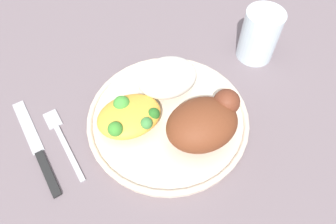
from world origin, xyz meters
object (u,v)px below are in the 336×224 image
(rice_pile, at_px, (167,77))
(knife, at_px, (39,153))
(mac_cheese_with_broccoli, at_px, (129,116))
(fork, at_px, (62,139))
(water_glass, at_px, (260,35))
(plate, at_px, (168,118))
(roasted_chicken, at_px, (205,122))

(rice_pile, distance_m, knife, 0.23)
(mac_cheese_with_broccoli, height_order, knife, mac_cheese_with_broccoli)
(rice_pile, xyz_separation_m, knife, (-0.23, -0.03, -0.04))
(fork, distance_m, water_glass, 0.38)
(plate, bearing_deg, fork, 167.57)
(mac_cheese_with_broccoli, bearing_deg, water_glass, 12.06)
(mac_cheese_with_broccoli, bearing_deg, roasted_chicken, -34.85)
(plate, relative_size, fork, 1.80)
(rice_pile, distance_m, fork, 0.19)
(roasted_chicken, distance_m, knife, 0.25)
(fork, height_order, water_glass, water_glass)
(plate, xyz_separation_m, water_glass, (0.21, 0.07, 0.04))
(plate, relative_size, mac_cheese_with_broccoli, 2.59)
(water_glass, bearing_deg, knife, -173.93)
(rice_pile, bearing_deg, plate, -112.97)
(mac_cheese_with_broccoli, distance_m, fork, 0.11)
(roasted_chicken, xyz_separation_m, mac_cheese_with_broccoli, (-0.09, 0.06, -0.02))
(mac_cheese_with_broccoli, bearing_deg, fork, 168.22)
(rice_pile, relative_size, water_glass, 1.05)
(knife, bearing_deg, plate, -7.79)
(plate, bearing_deg, rice_pile, 67.03)
(fork, relative_size, water_glass, 1.51)
(roasted_chicken, relative_size, fork, 0.83)
(rice_pile, distance_m, water_glass, 0.19)
(water_glass, bearing_deg, mac_cheese_with_broccoli, -167.94)
(mac_cheese_with_broccoli, height_order, fork, mac_cheese_with_broccoli)
(fork, relative_size, knife, 0.75)
(roasted_chicken, relative_size, mac_cheese_with_broccoli, 1.20)
(rice_pile, height_order, mac_cheese_with_broccoli, rice_pile)
(plate, bearing_deg, knife, 172.21)
(plate, xyz_separation_m, roasted_chicken, (0.03, -0.05, 0.04))
(mac_cheese_with_broccoli, xyz_separation_m, water_glass, (0.27, 0.06, 0.01))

